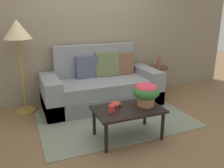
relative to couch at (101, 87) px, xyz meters
name	(u,v)px	position (x,y,z in m)	size (l,w,h in m)	color
ground_plane	(114,118)	(-0.02, -0.67, -0.33)	(14.00, 14.00, 0.00)	brown
wall_back	(90,24)	(-0.02, 0.50, 1.10)	(6.40, 0.12, 2.85)	gray
area_rug	(115,118)	(-0.02, -0.69, -0.32)	(2.36, 1.61, 0.01)	gray
couch	(101,87)	(0.00, 0.00, 0.00)	(2.09, 0.93, 1.06)	slate
coffee_table	(128,112)	(-0.09, -1.30, 0.04)	(0.91, 0.57, 0.42)	black
side_table	(158,75)	(1.31, 0.14, 0.06)	(0.41, 0.41, 0.56)	#4C331E
floor_lamp	(18,35)	(-1.32, 0.14, 0.97)	(0.44, 0.44, 1.54)	olive
potted_plant	(146,92)	(0.18, -1.30, 0.29)	(0.36, 0.36, 0.31)	#A36B4C
coffee_mug	(112,109)	(-0.33, -1.33, 0.14)	(0.13, 0.08, 0.09)	red
snack_bowl	(116,104)	(-0.22, -1.18, 0.14)	(0.15, 0.15, 0.07)	#B2382D
table_vase	(159,63)	(1.32, 0.14, 0.32)	(0.09, 0.09, 0.21)	#934C42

